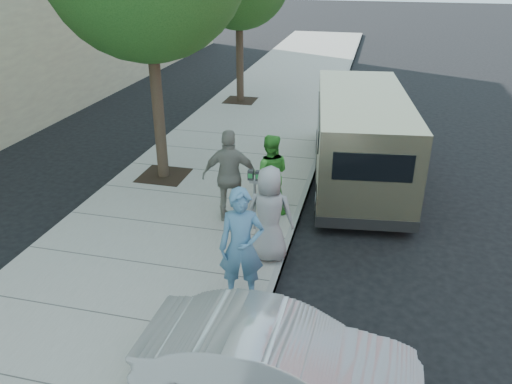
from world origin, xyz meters
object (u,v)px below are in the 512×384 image
Objects in this scene: sedan at (278,363)px; van at (360,137)px; person_striped_polo at (230,176)px; person_officer at (241,247)px; person_gray_shirt at (269,214)px; person_green_shirt at (270,174)px; parking_meter at (255,187)px.

van is at bearing -3.53° from sedan.
person_striped_polo is at bearing 24.71° from sedan.
van reaches higher than person_officer.
van is 4.52m from person_gray_shirt.
person_green_shirt is (-1.80, -2.43, -0.17)m from van.
person_gray_shirt is at bearing -115.19° from van.
person_gray_shirt is at bearing 92.39° from person_green_shirt.
sedan is 1.81× the size of person_striped_polo.
person_striped_polo is (-0.72, -0.57, 0.11)m from person_green_shirt.
person_green_shirt is 1.91m from person_gray_shirt.
sedan is (1.32, -4.10, -0.51)m from parking_meter.
person_gray_shirt is (0.40, -1.86, 0.02)m from person_green_shirt.
person_green_shirt is at bearing 14.66° from sedan.
sedan is 5.12m from person_green_shirt.
person_officer is 1.09× the size of person_gray_shirt.
van is at bearing 61.90° from person_officer.
sedan is 3.23m from person_gray_shirt.
person_officer is (-1.56, -5.62, -0.06)m from van.
person_gray_shirt is at bearing 15.57° from sedan.
person_officer is at bearing -112.71° from van.
person_officer is at bearing 77.32° from person_gray_shirt.
van is 1.74× the size of sedan.
person_green_shirt is at bearing 81.59° from person_officer.
person_green_shirt is (-1.20, 4.96, 0.45)m from sedan.
person_officer is (-0.97, 1.77, 0.55)m from sedan.
person_officer reaches higher than person_green_shirt.
person_striped_polo reaches higher than person_green_shirt.
sedan is at bearing 103.08° from person_striped_polo.
van is 3.47× the size of person_gray_shirt.
parking_meter is 0.72× the size of person_gray_shirt.
person_green_shirt is at bearing -152.38° from person_striped_polo.
parking_meter is at bearing 143.13° from person_striped_polo.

